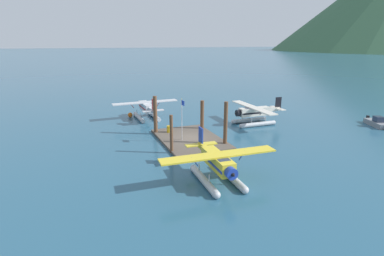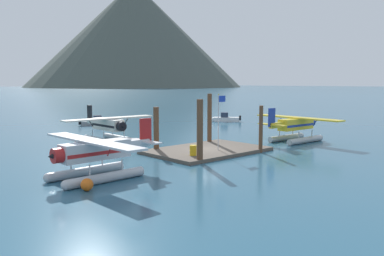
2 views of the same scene
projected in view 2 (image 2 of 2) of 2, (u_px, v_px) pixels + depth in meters
The scene contains 15 objects.
ground_plane at pixel (207, 152), 37.30m from camera, with size 1200.00×1200.00×0.00m, color #285670.
dock_platform at pixel (207, 150), 37.28m from camera, with size 10.79×7.22×0.30m, color brown.
piling_near_left at pixel (200, 131), 31.87m from camera, with size 0.51×0.51×5.13m, color brown.
piling_near_right at pixel (261, 129), 36.83m from camera, with size 0.36×0.36×4.34m, color brown.
piling_far_left at pixel (156, 130), 37.04m from camera, with size 0.50×0.50×4.20m, color brown.
piling_far_right at pixel (210, 119), 41.60m from camera, with size 0.46×0.46×5.30m, color brown.
flagpole at pixel (219, 115), 36.35m from camera, with size 0.95×0.10×5.11m.
fuel_drum at pixel (193, 150), 33.76m from camera, with size 0.62×0.62×0.88m.
mooring_buoy at pixel (87, 185), 23.87m from camera, with size 0.76×0.76×0.76m, color orange.
mountain_ridge_centre_peak at pixel (134, 35), 527.91m from camera, with size 282.02×282.02×136.68m.
seaplane_cream_bow_left at pixel (108, 128), 43.21m from camera, with size 10.42×7.98×3.84m.
seaplane_yellow_stbd_aft at pixel (296, 127), 43.55m from camera, with size 7.98×10.45×3.84m.
seaplane_silver_port_aft at pixel (96, 156), 26.65m from camera, with size 7.98×10.43×3.84m.
boat_white_open_east at pixel (225, 119), 66.13m from camera, with size 3.95×4.11×1.50m.
boat_grey_open_north at pixel (96, 122), 60.25m from camera, with size 4.66×2.88×1.50m.
Camera 2 is at (-25.83, -26.24, 6.47)m, focal length 37.40 mm.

